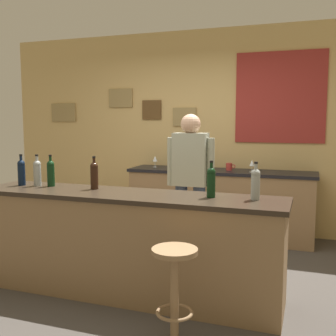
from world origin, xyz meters
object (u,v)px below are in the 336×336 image
wine_bottle_e (211,181)px  wine_bottle_c (51,172)px  coffee_mug (229,167)px  wine_bottle_a (21,172)px  bar_stool (175,279)px  wine_glass_b (200,160)px  bartender (190,178)px  wine_glass_a (155,159)px  wine_glass_c (212,162)px  wine_glass_d (252,163)px  wine_bottle_f (256,183)px  wine_bottle_b (37,172)px  wine_bottle_d (94,174)px

wine_bottle_e → wine_bottle_c: bearing=178.4°
coffee_mug → wine_bottle_a: bearing=-129.2°
bar_stool → wine_glass_b: size_ratio=4.39×
bartender → wine_bottle_e: bearing=-63.9°
bartender → wine_bottle_c: 1.44m
wine_bottle_c → coffee_mug: size_ratio=2.45×
wine_glass_a → wine_glass_b: bearing=4.9°
wine_bottle_a → wine_bottle_e: size_ratio=1.00×
wine_glass_c → wine_glass_d: 0.53m
wine_glass_a → coffee_mug: wine_glass_a is taller
wine_glass_d → wine_bottle_f: bearing=-81.4°
wine_bottle_e → bar_stool: bearing=-97.4°
wine_bottle_b → wine_bottle_f: 2.09m
bar_stool → wine_bottle_f: (0.45, 0.70, 0.60)m
wine_bottle_d → wine_bottle_c: bearing=179.6°
wine_bottle_a → wine_glass_a: bearing=73.5°
wine_glass_a → wine_glass_b: same height
coffee_mug → wine_bottle_b: bearing=-126.7°
bartender → wine_bottle_f: 1.19m
wine_bottle_f → wine_glass_d: wine_bottle_f is taller
wine_bottle_a → wine_bottle_d: same height
bartender → wine_glass_c: 1.07m
wine_bottle_a → wine_glass_b: 2.43m
wine_bottle_e → wine_glass_c: 2.02m
wine_glass_a → wine_glass_d: same height
wine_bottle_d → wine_bottle_b: bearing=-178.3°
wine_glass_a → wine_glass_d: (1.36, -0.11, 0.00)m
wine_glass_d → bartender: bearing=-116.3°
wine_glass_a → wine_glass_c: bearing=-5.1°
wine_bottle_a → wine_glass_a: size_ratio=1.97×
bar_stool → wine_bottle_d: size_ratio=2.22×
wine_bottle_b → coffee_mug: size_ratio=2.45×
bar_stool → wine_glass_a: wine_glass_a is taller
bartender → wine_bottle_e: size_ratio=5.29×
wine_bottle_f → wine_glass_b: wine_bottle_f is taller
wine_bottle_c → wine_glass_b: bearing=65.5°
bartender → wine_bottle_b: bearing=-145.8°
wine_bottle_b → coffee_mug: 2.50m
wine_bottle_b → wine_glass_a: size_ratio=1.97×
wine_glass_c → coffee_mug: bearing=15.7°
wine_bottle_a → coffee_mug: 2.62m
wine_bottle_c → wine_bottle_f: size_ratio=1.00×
wine_bottle_a → coffee_mug: bearing=50.8°
wine_glass_b → wine_glass_d: bearing=-12.4°
wine_bottle_b → wine_bottle_f: bearing=-0.0°
wine_glass_b → wine_glass_d: same height
wine_glass_a → coffee_mug: bearing=-0.6°
wine_glass_b → wine_glass_c: 0.23m
wine_glass_a → coffee_mug: size_ratio=1.24×
bar_stool → wine_bottle_e: 0.91m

